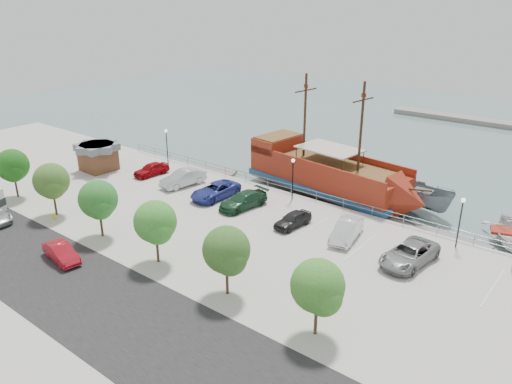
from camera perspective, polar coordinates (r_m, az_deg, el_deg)
The scene contains 29 objects.
ground at distance 45.23m, azimuth -0.58°, elevation -4.56°, with size 160.00×160.00×0.00m, color slate.
land_slab at distance 33.85m, azimuth -24.46°, elevation -15.97°, with size 100.00×58.00×1.20m, color #B4AE9F.
street at distance 35.40m, azimuth -17.43°, elevation -11.90°, with size 100.00×8.00×0.04m, color black.
sidewalk at distance 38.41m, azimuth -10.08°, elevation -8.31°, with size 100.00×4.00×0.05m, color #AEA894.
seawall_railing at distance 50.40m, azimuth 4.99°, elevation 0.10°, with size 50.00×0.06×1.00m.
pirate_ship at distance 52.51m, azimuth 9.35°, elevation 1.54°, with size 20.83×8.00×12.99m.
patrol_boat at distance 51.42m, azimuth 18.45°, elevation -0.71°, with size 2.68×7.14×2.76m, color slate.
dock_west at distance 60.17m, azimuth -5.55°, elevation 2.36°, with size 6.85×1.96×0.39m, color slate.
dock_mid at distance 48.35m, azimuth 14.38°, elevation -3.20°, with size 7.49×2.14×0.43m, color gray.
dock_east at distance 46.56m, azimuth 21.30°, elevation -5.10°, with size 6.72×1.92×0.38m, color gray.
shed at distance 60.27m, azimuth -17.62°, elevation 3.94°, with size 3.96×3.96×3.13m.
street_sedan at distance 41.05m, azimuth -21.37°, elevation -6.47°, with size 1.41×4.05×1.33m, color #B51420.
fire_hydrant at distance 48.44m, azimuth -22.12°, elevation -2.61°, with size 0.25×0.25×0.71m.
lamp_post_left at distance 59.98m, azimuth -10.18°, elevation 5.81°, with size 0.36×0.36×4.28m.
lamp_post_mid at distance 48.54m, azimuth 4.23°, elevation 2.30°, with size 0.36×0.36×4.28m.
lamp_post_right at distance 42.38m, azimuth 22.39°, elevation -2.32°, with size 0.36×0.36×4.28m.
tree_a at distance 54.32m, azimuth -26.07°, elevation 2.62°, with size 3.30×3.20×5.00m.
tree_b at distance 48.34m, azimuth -22.32°, elevation 1.04°, with size 3.30×3.20×5.00m.
tree_c at distance 42.67m, azimuth -17.55°, elevation -0.97°, with size 3.30×3.20×5.00m.
tree_d at distance 37.45m, azimuth -11.37°, elevation -3.57°, with size 3.30×3.20×5.00m.
tree_e at distance 32.90m, azimuth -3.29°, elevation -6.87°, with size 3.30×3.20×5.00m.
tree_f at distance 29.33m, azimuth 7.21°, elevation -10.88°, with size 3.30×3.20×5.00m.
parked_car_a at distance 57.24m, azimuth -11.87°, elevation 2.57°, with size 1.68×4.17×1.42m, color #91050A.
parked_car_b at distance 53.44m, azimuth -8.34°, elevation 1.57°, with size 1.76×5.04×1.66m, color #B0B3B7.
parked_car_c at distance 49.86m, azimuth -4.66°, elevation 0.15°, with size 2.54×5.50×1.53m, color navy.
parked_car_d at distance 47.42m, azimuth -1.47°, elevation -0.96°, with size 2.10×5.16×1.50m, color #1C4327.
parked_car_e at distance 43.77m, azimuth 4.23°, elevation -3.15°, with size 1.57×3.89×1.33m, color black.
parked_car_f at distance 42.13m, azimuth 10.32°, elevation -4.31°, with size 1.67×4.79×1.58m, color silver.
parked_car_g at distance 39.54m, azimuth 17.11°, elevation -6.80°, with size 2.61×5.66×1.57m, color gray.
Camera 1 is at (25.50, -31.55, 19.00)m, focal length 35.00 mm.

